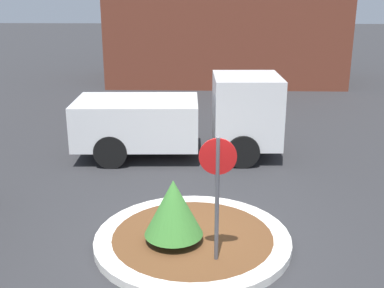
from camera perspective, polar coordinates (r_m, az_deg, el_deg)
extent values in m
plane|color=#2D2D30|center=(9.17, 0.07, -11.69)|extent=(120.00, 120.00, 0.00)
cylinder|color=silver|center=(9.13, 0.07, -11.26)|extent=(3.65, 3.65, 0.16)
cylinder|color=brown|center=(9.13, 0.07, -11.25)|extent=(2.99, 2.99, 0.16)
cylinder|color=#4C4C51|center=(7.94, 2.98, -7.23)|extent=(0.07, 0.07, 2.32)
cylinder|color=#B71414|center=(7.62, 3.08, -1.50)|extent=(0.61, 0.03, 0.61)
cylinder|color=brown|center=(8.88, -2.17, -11.00)|extent=(0.08, 0.08, 0.15)
cone|color=#3D7F33|center=(8.61, -2.21, -7.53)|extent=(1.06, 1.06, 1.04)
cube|color=silver|center=(13.44, 6.44, 4.07)|extent=(1.88, 2.07, 1.89)
cube|color=silver|center=(13.51, -6.53, 2.69)|extent=(3.45, 2.23, 1.22)
cube|color=black|center=(13.45, 9.17, 5.41)|extent=(0.11, 1.79, 0.66)
cylinder|color=black|center=(14.58, 5.23, 1.56)|extent=(0.89, 0.27, 0.89)
cylinder|color=black|center=(12.74, 6.04, -0.89)|extent=(0.89, 0.27, 0.89)
cylinder|color=black|center=(14.66, -8.47, 1.53)|extent=(0.89, 0.27, 0.89)
cylinder|color=black|center=(12.84, -9.63, -0.91)|extent=(0.89, 0.27, 0.89)
cube|color=brown|center=(25.16, 3.97, 16.23)|extent=(11.34, 6.00, 7.62)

